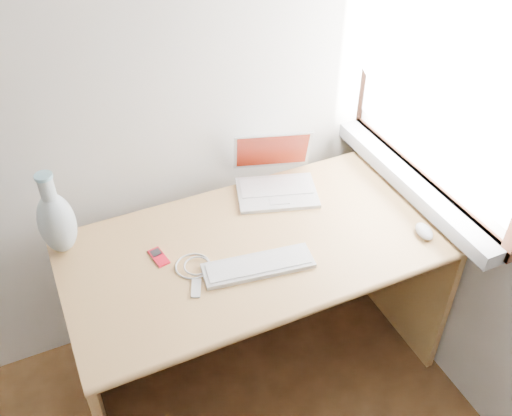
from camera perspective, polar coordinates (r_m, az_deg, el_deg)
name	(u,v)px	position (r m, az deg, el deg)	size (l,w,h in m)	color
window	(441,65)	(2.09, 18.03, 13.41)	(0.11, 0.99, 1.10)	white
desk	(249,268)	(2.25, -0.69, -6.01)	(1.39, 0.70, 0.74)	tan
laptop	(273,179)	(2.26, 1.67, 2.95)	(0.36, 0.34, 0.21)	white
external_keyboard	(258,265)	(1.95, 0.23, -5.77)	(0.39, 0.17, 0.02)	silver
mouse	(424,231)	(2.16, 16.46, -2.25)	(0.06, 0.09, 0.03)	white
ipod	(159,257)	(2.02, -9.70, -4.84)	(0.06, 0.10, 0.01)	red
cable_coil	(193,266)	(1.97, -6.31, -5.78)	(0.12, 0.12, 0.01)	silver
remote	(196,288)	(1.90, -6.01, -7.98)	(0.03, 0.08, 0.01)	silver
vase	(56,221)	(2.05, -19.34, -1.22)	(0.13, 0.13, 0.32)	silver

